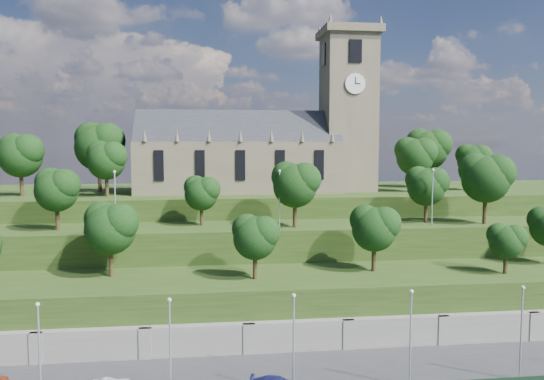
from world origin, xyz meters
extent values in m
cube|color=slate|center=(0.00, 12.00, 2.50)|extent=(160.00, 2.00, 5.00)
cube|color=slate|center=(-25.00, 11.20, 2.50)|extent=(1.20, 0.60, 5.00)
cube|color=slate|center=(-15.00, 11.20, 2.50)|extent=(1.20, 0.60, 5.00)
cube|color=slate|center=(-5.00, 11.20, 2.50)|extent=(1.20, 0.60, 5.00)
cube|color=slate|center=(5.00, 11.20, 2.50)|extent=(1.20, 0.60, 5.00)
cube|color=slate|center=(15.00, 11.20, 2.50)|extent=(1.20, 0.60, 5.00)
cube|color=slate|center=(25.00, 11.20, 2.50)|extent=(1.20, 0.60, 5.00)
cube|color=#223812|center=(0.00, 18.00, 4.00)|extent=(160.00, 12.00, 8.00)
cube|color=#223812|center=(0.00, 29.00, 6.00)|extent=(160.00, 10.00, 12.00)
cube|color=#223812|center=(0.00, 50.00, 7.50)|extent=(160.00, 32.00, 15.00)
cube|color=brown|center=(-4.00, 46.00, 19.00)|extent=(32.00, 12.00, 8.00)
cube|color=#222429|center=(-4.00, 46.00, 23.00)|extent=(32.00, 10.18, 10.18)
cone|color=brown|center=(-18.00, 40.00, 23.90)|extent=(0.70, 0.70, 1.80)
cone|color=brown|center=(-13.33, 40.00, 23.90)|extent=(0.70, 0.70, 1.80)
cone|color=brown|center=(-8.67, 40.00, 23.90)|extent=(0.70, 0.70, 1.80)
cone|color=brown|center=(-4.00, 40.00, 23.90)|extent=(0.70, 0.70, 1.80)
cone|color=brown|center=(0.67, 40.00, 23.90)|extent=(0.70, 0.70, 1.80)
cone|color=brown|center=(5.33, 40.00, 23.90)|extent=(0.70, 0.70, 1.80)
cone|color=brown|center=(10.00, 40.00, 23.90)|extent=(0.70, 0.70, 1.80)
cube|color=black|center=(-16.00, 39.92, 19.50)|extent=(1.40, 0.25, 4.50)
cube|color=black|center=(-10.00, 39.92, 19.50)|extent=(1.40, 0.25, 4.50)
cube|color=black|center=(-4.00, 39.92, 19.50)|extent=(1.40, 0.25, 4.50)
cube|color=black|center=(2.00, 39.92, 19.50)|extent=(1.40, 0.25, 4.50)
cube|color=black|center=(8.00, 39.92, 19.50)|extent=(1.40, 0.25, 4.50)
cube|color=brown|center=(14.00, 46.00, 27.50)|extent=(8.00, 8.00, 25.00)
cube|color=brown|center=(14.00, 46.00, 40.60)|extent=(9.20, 9.20, 1.20)
cone|color=brown|center=(10.00, 42.00, 41.80)|extent=(0.80, 0.80, 1.60)
cone|color=brown|center=(10.00, 50.00, 41.80)|extent=(0.80, 0.80, 1.60)
cone|color=brown|center=(18.00, 42.00, 41.80)|extent=(0.80, 0.80, 1.60)
cone|color=brown|center=(18.00, 50.00, 41.80)|extent=(0.80, 0.80, 1.60)
cube|color=black|center=(14.00, 41.92, 37.00)|extent=(2.00, 0.25, 3.50)
cube|color=black|center=(14.00, 50.08, 37.00)|extent=(2.00, 0.25, 3.50)
cube|color=black|center=(9.92, 46.00, 37.00)|extent=(0.25, 2.00, 3.50)
cube|color=black|center=(18.08, 46.00, 37.00)|extent=(0.25, 2.00, 3.50)
cylinder|color=white|center=(14.00, 41.88, 32.00)|extent=(3.20, 0.30, 3.20)
cylinder|color=white|center=(18.12, 46.00, 32.00)|extent=(0.30, 3.20, 3.20)
cube|color=black|center=(14.00, 41.70, 32.50)|extent=(0.12, 0.05, 1.10)
cube|color=black|center=(14.40, 41.70, 32.00)|extent=(0.80, 0.05, 0.12)
cylinder|color=black|center=(-19.59, 20.00, 9.79)|extent=(0.52, 0.52, 3.58)
sphere|color=black|center=(-19.59, 20.00, 13.25)|extent=(5.57, 5.57, 5.57)
sphere|color=black|center=(-18.47, 19.44, 14.09)|extent=(4.18, 4.18, 4.18)
sphere|color=black|center=(-20.56, 20.70, 14.37)|extent=(3.90, 3.90, 3.90)
cylinder|color=black|center=(-3.88, 17.00, 9.52)|extent=(0.50, 0.50, 3.04)
sphere|color=black|center=(-3.88, 17.00, 12.46)|extent=(4.73, 4.73, 4.73)
sphere|color=black|center=(-2.94, 16.53, 13.17)|extent=(3.55, 3.55, 3.55)
sphere|color=black|center=(-4.71, 17.59, 13.41)|extent=(3.31, 3.31, 3.31)
cylinder|color=black|center=(10.03, 19.00, 9.65)|extent=(0.51, 0.51, 3.30)
sphere|color=black|center=(10.03, 19.00, 12.84)|extent=(5.13, 5.13, 5.13)
sphere|color=black|center=(11.05, 18.49, 13.60)|extent=(3.85, 3.85, 3.85)
sphere|color=black|center=(9.13, 19.64, 13.86)|extent=(3.59, 3.59, 3.59)
cylinder|color=black|center=(24.42, 16.00, 9.23)|extent=(0.47, 0.47, 2.46)
sphere|color=black|center=(24.42, 16.00, 11.60)|extent=(3.82, 3.82, 3.82)
sphere|color=black|center=(25.18, 15.62, 12.18)|extent=(2.87, 2.87, 2.87)
sphere|color=black|center=(23.75, 16.48, 12.37)|extent=(2.68, 2.68, 2.68)
sphere|color=black|center=(31.62, 20.59, 13.38)|extent=(3.29, 3.29, 3.29)
cylinder|color=black|center=(-27.30, 28.00, 13.67)|extent=(0.51, 0.51, 3.34)
sphere|color=black|center=(-27.30, 28.00, 16.90)|extent=(5.19, 5.19, 5.19)
sphere|color=black|center=(-26.26, 27.48, 17.68)|extent=(3.90, 3.90, 3.90)
sphere|color=black|center=(-28.21, 28.65, 17.94)|extent=(3.64, 3.64, 3.64)
cylinder|color=black|center=(-9.75, 30.00, 13.41)|extent=(0.49, 0.49, 2.82)
sphere|color=black|center=(-9.75, 30.00, 16.13)|extent=(4.38, 4.38, 4.38)
sphere|color=black|center=(-8.87, 29.56, 16.79)|extent=(3.29, 3.29, 3.29)
sphere|color=black|center=(-10.51, 30.55, 17.01)|extent=(3.07, 3.07, 3.07)
cylinder|color=black|center=(2.12, 27.00, 13.82)|extent=(0.52, 0.52, 3.64)
sphere|color=black|center=(2.12, 27.00, 17.33)|extent=(5.66, 5.66, 5.66)
sphere|color=black|center=(3.25, 26.43, 18.18)|extent=(4.24, 4.24, 4.24)
sphere|color=black|center=(1.13, 27.71, 18.47)|extent=(3.96, 3.96, 3.96)
cylinder|color=black|center=(20.45, 29.00, 13.65)|extent=(0.51, 0.51, 3.29)
sphere|color=black|center=(20.45, 29.00, 16.83)|extent=(5.12, 5.12, 5.12)
sphere|color=black|center=(21.48, 28.49, 17.60)|extent=(3.84, 3.84, 3.84)
sphere|color=black|center=(19.56, 29.64, 17.85)|extent=(3.59, 3.59, 3.59)
cylinder|color=black|center=(27.81, 27.00, 14.03)|extent=(0.54, 0.54, 4.06)
sphere|color=black|center=(27.81, 27.00, 17.95)|extent=(6.32, 6.32, 6.32)
sphere|color=black|center=(29.08, 26.37, 18.90)|extent=(4.74, 4.74, 4.74)
sphere|color=black|center=(26.71, 27.79, 19.22)|extent=(4.42, 4.42, 4.42)
cylinder|color=black|center=(-36.03, 42.00, 16.99)|extent=(0.54, 0.54, 3.97)
sphere|color=black|center=(-36.03, 42.00, 20.83)|extent=(6.18, 6.18, 6.18)
sphere|color=black|center=(-34.80, 41.38, 21.76)|extent=(4.64, 4.64, 4.64)
sphere|color=black|center=(-37.12, 42.77, 22.06)|extent=(4.33, 4.33, 4.33)
cylinder|color=black|center=(-26.09, 48.00, 17.42)|extent=(0.57, 0.57, 4.83)
sphere|color=black|center=(-26.09, 48.00, 22.09)|extent=(7.52, 7.52, 7.52)
sphere|color=black|center=(-24.59, 47.25, 23.22)|extent=(5.64, 5.64, 5.64)
sphere|color=black|center=(-27.41, 48.94, 23.59)|extent=(5.26, 5.26, 5.26)
cylinder|color=black|center=(-23.52, 40.00, 16.76)|extent=(0.52, 0.52, 3.51)
sphere|color=black|center=(-23.52, 40.00, 20.15)|extent=(5.46, 5.46, 5.46)
sphere|color=black|center=(-22.43, 39.45, 20.97)|extent=(4.10, 4.10, 4.10)
sphere|color=black|center=(-24.48, 40.68, 21.24)|extent=(3.82, 3.82, 3.82)
cylinder|color=black|center=(24.00, 42.00, 16.89)|extent=(0.53, 0.53, 3.78)
sphere|color=black|center=(24.00, 42.00, 20.55)|extent=(5.89, 5.89, 5.89)
sphere|color=black|center=(25.18, 41.41, 21.43)|extent=(4.41, 4.41, 4.41)
sphere|color=black|center=(22.97, 42.74, 21.73)|extent=(4.12, 4.12, 4.12)
cylinder|color=black|center=(29.57, 50.00, 17.24)|extent=(0.56, 0.56, 4.48)
sphere|color=black|center=(29.57, 50.00, 21.57)|extent=(6.97, 6.97, 6.97)
sphere|color=black|center=(30.97, 49.30, 22.62)|extent=(5.23, 5.23, 5.23)
sphere|color=black|center=(28.35, 50.87, 22.96)|extent=(4.88, 4.88, 4.88)
cylinder|color=black|center=(34.88, 44.00, 16.65)|extent=(0.51, 0.51, 3.31)
sphere|color=black|center=(34.88, 44.00, 19.85)|extent=(5.15, 5.15, 5.15)
sphere|color=black|center=(35.91, 43.49, 20.63)|extent=(3.86, 3.86, 3.86)
sphere|color=black|center=(33.98, 44.64, 20.88)|extent=(3.60, 3.60, 3.60)
cylinder|color=#B2B2B7|center=(-22.00, 2.50, 6.06)|extent=(0.16, 0.16, 8.11)
sphere|color=silver|center=(-22.00, 2.50, 10.23)|extent=(0.36, 0.36, 0.36)
cylinder|color=#B2B2B7|center=(-12.00, 2.50, 6.06)|extent=(0.16, 0.16, 8.11)
sphere|color=silver|center=(-12.00, 2.50, 10.23)|extent=(0.36, 0.36, 0.36)
cylinder|color=#B2B2B7|center=(-2.00, 2.50, 6.06)|extent=(0.16, 0.16, 8.11)
sphere|color=silver|center=(-2.00, 2.50, 10.23)|extent=(0.36, 0.36, 0.36)
cylinder|color=#B2B2B7|center=(8.00, 2.50, 6.06)|extent=(0.16, 0.16, 8.11)
sphere|color=silver|center=(8.00, 2.50, 10.23)|extent=(0.36, 0.36, 0.36)
cylinder|color=#B2B2B7|center=(18.00, 2.50, 6.06)|extent=(0.16, 0.16, 8.11)
sphere|color=silver|center=(18.00, 2.50, 10.23)|extent=(0.36, 0.36, 0.36)
cylinder|color=#B2B2B7|center=(-20.00, 26.00, 15.57)|extent=(0.16, 0.16, 7.14)
sphere|color=silver|center=(-20.00, 26.00, 19.26)|extent=(0.36, 0.36, 0.36)
cylinder|color=#B2B2B7|center=(0.00, 26.00, 15.57)|extent=(0.16, 0.16, 7.14)
sphere|color=silver|center=(0.00, 26.00, 19.26)|extent=(0.36, 0.36, 0.36)
cylinder|color=#B2B2B7|center=(20.00, 26.00, 15.57)|extent=(0.16, 0.16, 7.14)
sphere|color=silver|center=(20.00, 26.00, 19.26)|extent=(0.36, 0.36, 0.36)
camera|label=1|loc=(-8.84, -39.28, 22.48)|focal=35.00mm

